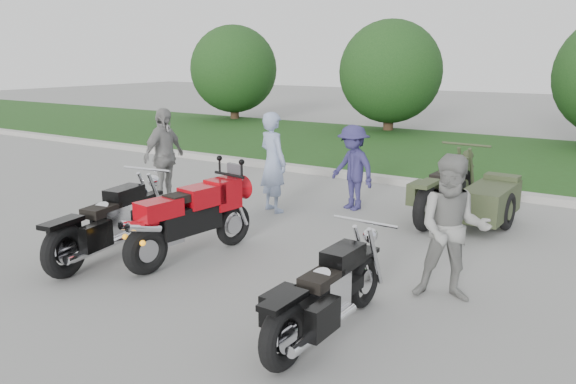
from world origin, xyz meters
The scene contains 13 objects.
ground centered at (0.00, 0.00, 0.00)m, with size 80.00×80.00×0.00m, color gray.
curb centered at (0.00, 6.00, 0.07)m, with size 60.00×0.30×0.15m, color #A5A29B.
grass_strip centered at (0.00, 10.15, 0.07)m, with size 60.00×8.00×0.14m, color #20511B.
tree_far_left centered at (-10.00, 13.50, 2.19)m, with size 3.60×3.60×4.00m.
tree_mid_left centered at (-3.00, 13.50, 2.19)m, with size 3.60×3.60×4.00m.
sportbike_red centered at (-0.19, 0.04, 0.61)m, with size 0.58×2.18×1.04m.
cruiser_left centered at (-1.17, -0.56, 0.47)m, with size 0.61×2.41×0.93m.
cruiser_right centered at (2.46, -0.91, 0.43)m, with size 0.37×2.21×0.85m.
cruiser_sidecar centered at (2.57, 3.85, 0.47)m, with size 1.31×2.59×1.00m.
person_stripe centered at (-0.65, 2.73, 0.90)m, with size 0.65×0.43×1.80m, color #8E9EC1.
person_grey centered at (3.20, 0.70, 0.85)m, with size 0.82×0.64×1.70m, color gray.
person_denim centered at (0.50, 3.62, 0.77)m, with size 1.00×0.57×1.55m, color navy.
person_back centered at (-2.69, 2.08, 0.91)m, with size 1.06×0.44×1.81m, color gray.
Camera 1 is at (4.93, -5.39, 2.75)m, focal length 35.00 mm.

